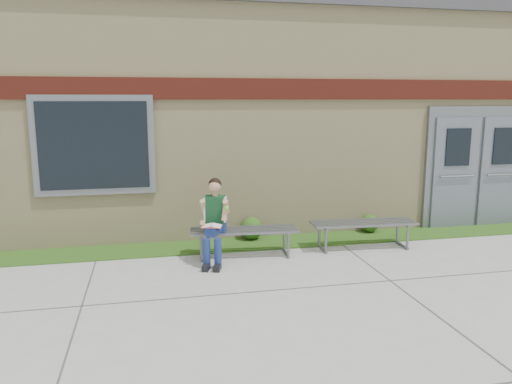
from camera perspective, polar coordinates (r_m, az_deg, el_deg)
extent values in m
plane|color=#9E9E99|center=(6.31, 8.92, -12.26)|extent=(80.00, 80.00, 0.00)
cube|color=#2F5316|center=(8.64, 2.72, -5.72)|extent=(16.00, 0.80, 0.02)
cube|color=beige|center=(11.62, -1.54, 8.45)|extent=(16.00, 6.00, 4.00)
cube|color=#3F3F42|center=(11.73, -1.60, 18.76)|extent=(16.20, 6.20, 0.20)
cube|color=maroon|center=(8.65, 2.23, 11.68)|extent=(16.00, 0.06, 0.35)
cube|color=slate|center=(8.44, -18.01, 5.08)|extent=(1.90, 0.08, 1.60)
cube|color=black|center=(8.40, -18.04, 5.06)|extent=(1.70, 0.04, 1.40)
cube|color=slate|center=(10.46, 23.94, 2.63)|extent=(2.20, 0.08, 2.30)
cube|color=slate|center=(10.15, 21.78, 1.99)|extent=(0.92, 0.06, 2.10)
cube|color=slate|center=(10.74, 26.22, 2.09)|extent=(0.92, 0.06, 2.10)
cube|color=slate|center=(7.81, -1.37, -4.38)|extent=(1.71, 0.61, 0.03)
cube|color=slate|center=(7.78, -6.24, -6.25)|extent=(0.08, 0.47, 0.38)
cube|color=slate|center=(8.02, 3.37, -5.68)|extent=(0.08, 0.47, 0.38)
cube|color=slate|center=(8.40, 12.18, -3.45)|extent=(1.75, 0.58, 0.03)
cube|color=slate|center=(8.20, 7.70, -5.34)|extent=(0.07, 0.48, 0.39)
cube|color=slate|center=(8.76, 16.26, -4.65)|extent=(0.07, 0.48, 0.39)
cube|color=navy|center=(7.67, -4.63, -4.00)|extent=(0.36, 0.30, 0.14)
cube|color=#0F381A|center=(7.59, -4.68, -1.98)|extent=(0.33, 0.26, 0.42)
sphere|color=tan|center=(7.51, -4.73, 0.71)|extent=(0.24, 0.24, 0.19)
sphere|color=black|center=(7.52, -4.71, 0.86)|extent=(0.25, 0.25, 0.20)
cylinder|color=navy|center=(7.46, -5.53, -4.30)|extent=(0.24, 0.40, 0.14)
cylinder|color=navy|center=(7.43, -4.29, -4.33)|extent=(0.24, 0.40, 0.14)
cylinder|color=navy|center=(7.33, -5.65, -7.00)|extent=(0.11, 0.11, 0.45)
cylinder|color=navy|center=(7.30, -4.38, -7.04)|extent=(0.11, 0.11, 0.45)
cube|color=black|center=(7.33, -5.71, -8.50)|extent=(0.15, 0.25, 0.09)
cube|color=black|center=(7.30, -4.44, -8.55)|extent=(0.15, 0.25, 0.09)
cylinder|color=tan|center=(7.55, -6.04, -1.64)|extent=(0.14, 0.22, 0.24)
cylinder|color=tan|center=(7.50, -3.45, -1.69)|extent=(0.14, 0.22, 0.24)
cube|color=white|center=(7.32, -5.06, -3.85)|extent=(0.33, 0.27, 0.01)
cube|color=#DC5259|center=(7.32, -5.06, -3.93)|extent=(0.33, 0.28, 0.01)
sphere|color=#71C735|center=(7.37, -3.38, -1.83)|extent=(0.08, 0.08, 0.08)
sphere|color=#2F5316|center=(8.72, -0.52, -4.15)|extent=(0.39, 0.39, 0.39)
sphere|color=#2F5316|center=(9.42, 12.86, -3.51)|extent=(0.33, 0.33, 0.33)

